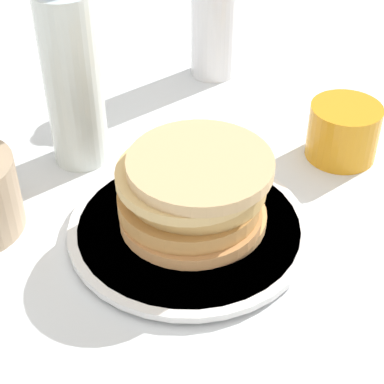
{
  "coord_description": "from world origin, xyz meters",
  "views": [
    {
      "loc": [
        0.49,
        -0.13,
        0.45
      ],
      "look_at": [
        0.01,
        0.0,
        0.05
      ],
      "focal_mm": 60.0,
      "sensor_mm": 36.0,
      "label": 1
    }
  ],
  "objects_px": {
    "juice_glass": "(343,132)",
    "water_bottle_near": "(215,6)",
    "pancake_stack": "(194,192)",
    "water_bottle_mid": "(73,80)",
    "plate": "(192,228)"
  },
  "relations": [
    {
      "from": "water_bottle_mid",
      "to": "plate",
      "type": "bearing_deg",
      "value": 28.35
    },
    {
      "from": "plate",
      "to": "pancake_stack",
      "type": "bearing_deg",
      "value": 96.72
    },
    {
      "from": "pancake_stack",
      "to": "water_bottle_near",
      "type": "bearing_deg",
      "value": 159.61
    },
    {
      "from": "water_bottle_near",
      "to": "water_bottle_mid",
      "type": "relative_size",
      "value": 0.97
    },
    {
      "from": "pancake_stack",
      "to": "water_bottle_near",
      "type": "distance_m",
      "value": 0.35
    },
    {
      "from": "plate",
      "to": "juice_glass",
      "type": "relative_size",
      "value": 2.97
    },
    {
      "from": "juice_glass",
      "to": "water_bottle_mid",
      "type": "relative_size",
      "value": 0.38
    },
    {
      "from": "plate",
      "to": "water_bottle_mid",
      "type": "bearing_deg",
      "value": -151.65
    },
    {
      "from": "pancake_stack",
      "to": "juice_glass",
      "type": "relative_size",
      "value": 1.87
    },
    {
      "from": "juice_glass",
      "to": "water_bottle_mid",
      "type": "height_order",
      "value": "water_bottle_mid"
    },
    {
      "from": "pancake_stack",
      "to": "water_bottle_mid",
      "type": "xyz_separation_m",
      "value": [
        -0.17,
        -0.09,
        0.05
      ]
    },
    {
      "from": "pancake_stack",
      "to": "water_bottle_near",
      "type": "relative_size",
      "value": 0.72
    },
    {
      "from": "plate",
      "to": "water_bottle_near",
      "type": "distance_m",
      "value": 0.36
    },
    {
      "from": "juice_glass",
      "to": "water_bottle_mid",
      "type": "bearing_deg",
      "value": -104.83
    },
    {
      "from": "juice_glass",
      "to": "water_bottle_near",
      "type": "xyz_separation_m",
      "value": [
        -0.24,
        -0.09,
        0.07
      ]
    }
  ]
}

